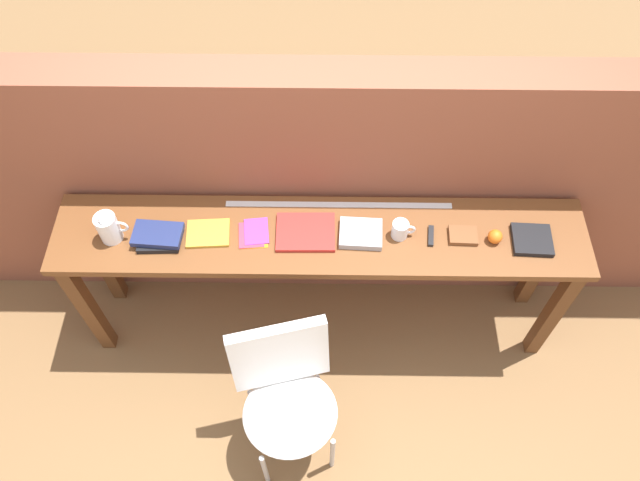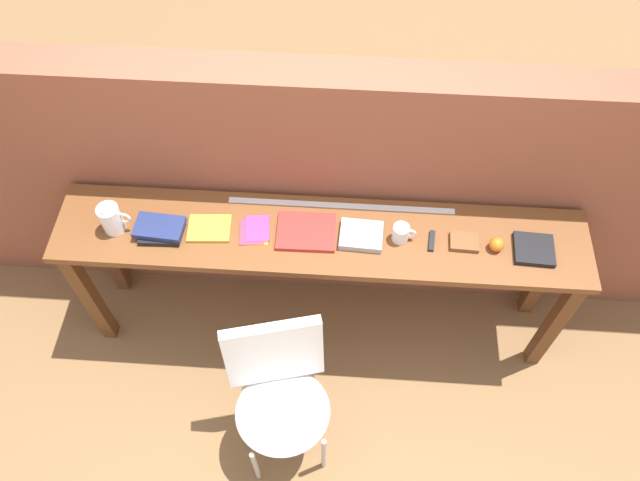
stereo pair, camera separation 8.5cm
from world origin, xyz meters
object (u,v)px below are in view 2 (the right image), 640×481
(book_stack_leftmost, at_px, (160,229))
(pamphlet_pile_colourful, at_px, (255,231))
(magazine_cycling, at_px, (209,228))
(chair_white_moulded, at_px, (280,391))
(mug, at_px, (401,233))
(leather_journal_brown, at_px, (464,242))
(pitcher_white, at_px, (112,219))
(book_repair_rightmost, at_px, (534,249))
(multitool_folded, at_px, (432,241))
(sports_ball_small, at_px, (497,244))
(book_open_centre, at_px, (306,232))

(book_stack_leftmost, height_order, pamphlet_pile_colourful, book_stack_leftmost)
(book_stack_leftmost, xyz_separation_m, magazine_cycling, (0.22, 0.03, -0.02))
(chair_white_moulded, bearing_deg, magazine_cycling, 120.65)
(mug, xyz_separation_m, leather_journal_brown, (0.29, -0.01, -0.03))
(magazine_cycling, distance_m, pamphlet_pile_colourful, 0.21)
(pitcher_white, bearing_deg, mug, 1.23)
(pitcher_white, relative_size, book_repair_rightmost, 1.03)
(multitool_folded, distance_m, sports_ball_small, 0.29)
(pamphlet_pile_colourful, xyz_separation_m, mug, (0.68, 0.00, 0.04))
(book_repair_rightmost, bearing_deg, magazine_cycling, -178.20)
(book_stack_leftmost, relative_size, book_repair_rightmost, 1.30)
(pitcher_white, height_order, leather_journal_brown, pitcher_white)
(book_open_centre, bearing_deg, sports_ball_small, -2.70)
(book_stack_leftmost, relative_size, pamphlet_pile_colourful, 1.32)
(book_open_centre, bearing_deg, mug, -1.27)
(mug, bearing_deg, pamphlet_pile_colourful, -179.67)
(magazine_cycling, bearing_deg, sports_ball_small, -4.50)
(pamphlet_pile_colourful, height_order, leather_journal_brown, leather_journal_brown)
(book_stack_leftmost, distance_m, book_open_centre, 0.68)
(chair_white_moulded, height_order, multitool_folded, multitool_folded)
(mug, bearing_deg, book_repair_rightmost, -2.67)
(magazine_cycling, distance_m, multitool_folded, 1.03)
(pitcher_white, relative_size, multitool_folded, 1.67)
(magazine_cycling, height_order, book_repair_rightmost, book_repair_rightmost)
(magazine_cycling, height_order, multitool_folded, same)
(pamphlet_pile_colourful, distance_m, leather_journal_brown, 0.97)
(pamphlet_pile_colourful, height_order, multitool_folded, multitool_folded)
(mug, xyz_separation_m, multitool_folded, (0.14, -0.01, -0.04))
(book_stack_leftmost, bearing_deg, sports_ball_small, 0.45)
(book_open_centre, height_order, book_repair_rightmost, book_repair_rightmost)
(book_open_centre, distance_m, book_repair_rightmost, 1.04)
(mug, distance_m, sports_ball_small, 0.43)
(mug, bearing_deg, magazine_cycling, -179.61)
(mug, bearing_deg, chair_white_moulded, -128.91)
(magazine_cycling, bearing_deg, pamphlet_pile_colourful, -3.07)
(leather_journal_brown, xyz_separation_m, sports_ball_small, (0.14, -0.02, 0.02))
(pamphlet_pile_colourful, height_order, book_repair_rightmost, book_repair_rightmost)
(pamphlet_pile_colourful, bearing_deg, pitcher_white, -177.84)
(chair_white_moulded, xyz_separation_m, book_open_centre, (0.08, 0.64, 0.36))
(pamphlet_pile_colourful, xyz_separation_m, leather_journal_brown, (0.97, -0.00, 0.01))
(chair_white_moulded, distance_m, magazine_cycling, 0.82)
(magazine_cycling, relative_size, sports_ball_small, 2.95)
(chair_white_moulded, relative_size, magazine_cycling, 4.52)
(chair_white_moulded, height_order, pamphlet_pile_colourful, chair_white_moulded)
(mug, bearing_deg, book_stack_leftmost, -178.06)
(magazine_cycling, xyz_separation_m, book_open_centre, (0.45, 0.01, 0.00))
(book_repair_rightmost, bearing_deg, book_stack_leftmost, -177.03)
(pitcher_white, xyz_separation_m, multitool_folded, (1.47, 0.02, -0.07))
(magazine_cycling, height_order, book_open_centre, book_open_centre)
(book_open_centre, distance_m, mug, 0.44)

